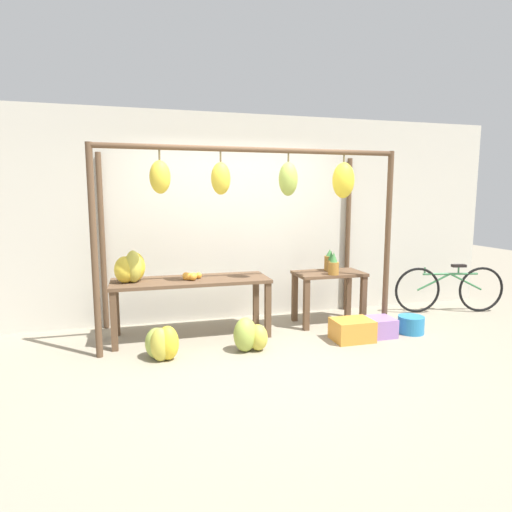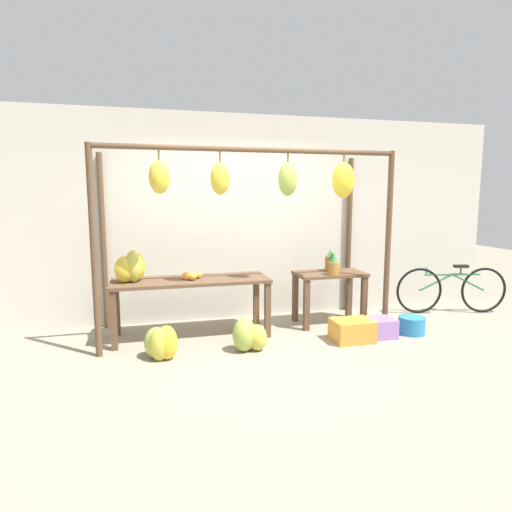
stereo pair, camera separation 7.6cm
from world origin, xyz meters
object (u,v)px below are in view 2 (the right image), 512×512
(orange_pile, at_px, (190,276))
(blue_bucket, at_px, (412,325))
(banana_pile_on_table, at_px, (131,268))
(banana_pile_ground_right, at_px, (249,336))
(pineapple_cluster, at_px, (332,263))
(fruit_crate_purple, at_px, (377,328))
(parked_bicycle, at_px, (452,289))
(fruit_crate_white, at_px, (352,330))
(banana_pile_ground_left, at_px, (160,343))

(orange_pile, bearing_deg, blue_bucket, -11.93)
(banana_pile_on_table, height_order, banana_pile_ground_right, banana_pile_on_table)
(pineapple_cluster, xyz_separation_m, blue_bucket, (0.80, -0.65, -0.71))
(banana_pile_on_table, distance_m, fruit_crate_purple, 3.02)
(orange_pile, bearing_deg, parked_bicycle, 1.99)
(orange_pile, bearing_deg, banana_pile_ground_right, -48.36)
(orange_pile, distance_m, banana_pile_ground_right, 1.03)
(pineapple_cluster, height_order, fruit_crate_white, pineapple_cluster)
(banana_pile_on_table, bearing_deg, banana_pile_ground_left, -67.21)
(banana_pile_ground_left, height_order, fruit_crate_purple, banana_pile_ground_left)
(orange_pile, xyz_separation_m, fruit_crate_purple, (2.18, -0.57, -0.64))
(banana_pile_ground_left, height_order, fruit_crate_white, banana_pile_ground_left)
(orange_pile, relative_size, banana_pile_ground_right, 0.52)
(parked_bicycle, bearing_deg, orange_pile, -178.01)
(banana_pile_on_table, height_order, pineapple_cluster, banana_pile_on_table)
(banana_pile_ground_right, bearing_deg, banana_pile_ground_left, 179.81)
(banana_pile_ground_right, xyz_separation_m, parked_bicycle, (3.23, 0.77, 0.18))
(fruit_crate_white, bearing_deg, banana_pile_ground_left, -179.67)
(banana_pile_ground_left, distance_m, parked_bicycle, 4.26)
(orange_pile, xyz_separation_m, fruit_crate_white, (1.83, -0.62, -0.63))
(banana_pile_ground_left, relative_size, banana_pile_ground_right, 0.88)
(fruit_crate_purple, bearing_deg, banana_pile_ground_right, -177.49)
(blue_bucket, xyz_separation_m, parked_bicycle, (1.13, 0.70, 0.24))
(pineapple_cluster, bearing_deg, blue_bucket, -38.96)
(orange_pile, xyz_separation_m, blue_bucket, (2.67, -0.56, -0.65))
(orange_pile, bearing_deg, banana_pile_on_table, 176.40)
(parked_bicycle, bearing_deg, pineapple_cluster, -178.55)
(parked_bicycle, xyz_separation_m, fruit_crate_purple, (-1.62, -0.70, -0.24))
(pineapple_cluster, bearing_deg, fruit_crate_purple, -64.37)
(parked_bicycle, bearing_deg, fruit_crate_white, -159.07)
(orange_pile, relative_size, blue_bucket, 0.74)
(fruit_crate_purple, bearing_deg, orange_pile, 165.42)
(banana_pile_on_table, xyz_separation_m, orange_pile, (0.67, -0.04, -0.12))
(blue_bucket, bearing_deg, banana_pile_ground_right, -177.98)
(banana_pile_on_table, distance_m, banana_pile_ground_right, 1.58)
(banana_pile_ground_right, bearing_deg, pineapple_cluster, 28.99)
(banana_pile_ground_right, bearing_deg, fruit_crate_white, 0.73)
(pineapple_cluster, relative_size, parked_bicycle, 0.28)
(banana_pile_on_table, height_order, fruit_crate_white, banana_pile_on_table)
(banana_pile_ground_right, distance_m, parked_bicycle, 3.33)
(fruit_crate_purple, bearing_deg, parked_bicycle, 23.42)
(banana_pile_on_table, distance_m, orange_pile, 0.69)
(blue_bucket, height_order, fruit_crate_purple, fruit_crate_purple)
(banana_pile_on_table, distance_m, pineapple_cluster, 2.55)
(pineapple_cluster, bearing_deg, parked_bicycle, 1.45)
(fruit_crate_white, xyz_separation_m, parked_bicycle, (1.97, 0.75, 0.22))
(orange_pile, bearing_deg, fruit_crate_purple, -14.58)
(pineapple_cluster, xyz_separation_m, parked_bicycle, (1.93, 0.05, -0.47))
(orange_pile, height_order, banana_pile_ground_left, orange_pile)
(banana_pile_on_table, relative_size, parked_bicycle, 0.27)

